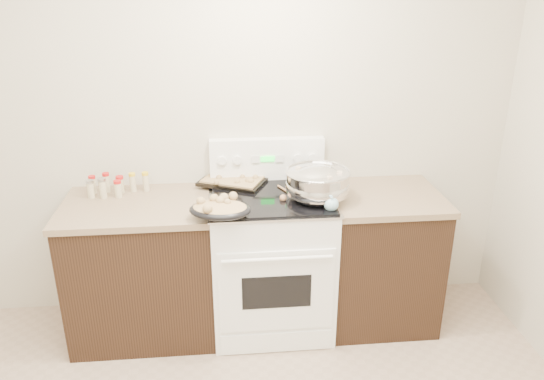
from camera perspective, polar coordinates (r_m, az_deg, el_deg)
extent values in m
cube|color=beige|center=(3.51, -6.40, 7.60)|extent=(4.00, 0.05, 2.70)
cube|color=black|center=(3.57, -13.61, -8.46)|extent=(0.90, 0.64, 0.88)
cube|color=brown|center=(3.37, -14.30, -1.70)|extent=(0.93, 0.67, 0.04)
cube|color=black|center=(3.68, 11.40, -7.33)|extent=(0.70, 0.64, 0.88)
cube|color=brown|center=(3.48, 11.96, -0.72)|extent=(0.73, 0.67, 0.04)
cube|color=white|center=(3.53, -0.08, -7.84)|extent=(0.76, 0.66, 0.92)
cube|color=white|center=(3.24, 0.49, -10.88)|extent=(0.70, 0.01, 0.55)
cube|color=black|center=(3.24, 0.51, -10.94)|extent=(0.42, 0.01, 0.22)
cylinder|color=white|center=(3.08, 0.59, -7.45)|extent=(0.65, 0.02, 0.02)
cube|color=white|center=(3.46, 0.47, -16.06)|extent=(0.70, 0.01, 0.14)
cube|color=silver|center=(3.32, -0.08, -0.86)|extent=(0.78, 0.68, 0.01)
cube|color=black|center=(3.31, -0.08, -0.67)|extent=(0.74, 0.64, 0.01)
cube|color=white|center=(3.54, -0.54, 3.36)|extent=(0.76, 0.07, 0.28)
cylinder|color=white|center=(3.48, -5.41, 3.17)|extent=(0.06, 0.02, 0.06)
cylinder|color=white|center=(3.48, -3.76, 3.22)|extent=(0.06, 0.02, 0.06)
cylinder|color=white|center=(3.51, 2.79, 3.43)|extent=(0.06, 0.02, 0.06)
cylinder|color=white|center=(3.52, 4.40, 3.48)|extent=(0.06, 0.02, 0.06)
cube|color=#19E533|center=(3.49, -0.48, 3.36)|extent=(0.09, 0.00, 0.04)
cube|color=silver|center=(3.48, -1.79, 3.31)|extent=(0.05, 0.00, 0.05)
cube|color=silver|center=(3.50, 0.83, 3.39)|extent=(0.05, 0.00, 0.05)
ellipsoid|color=silver|center=(3.25, 4.91, 0.43)|extent=(0.44, 0.44, 0.24)
cylinder|color=silver|center=(3.28, 4.87, -0.76)|extent=(0.22, 0.22, 0.01)
torus|color=silver|center=(3.22, 4.96, 2.00)|extent=(0.40, 0.40, 0.02)
cylinder|color=silver|center=(3.25, 4.92, 0.85)|extent=(0.38, 0.38, 0.13)
cylinder|color=brown|center=(3.22, 4.95, 1.80)|extent=(0.36, 0.36, 0.00)
cube|color=#BFAA8D|center=(3.27, 2.86, 2.28)|extent=(0.04, 0.04, 0.02)
cube|color=#BFAA8D|center=(3.21, 7.28, 1.75)|extent=(0.04, 0.04, 0.03)
cube|color=#BFAA8D|center=(3.28, 4.27, 2.32)|extent=(0.05, 0.05, 0.03)
cube|color=#BFAA8D|center=(3.17, 5.87, 1.54)|extent=(0.04, 0.04, 0.03)
cube|color=#BFAA8D|center=(3.18, 5.44, 1.58)|extent=(0.04, 0.04, 0.03)
cube|color=#BFAA8D|center=(3.20, 4.54, 1.76)|extent=(0.04, 0.04, 0.03)
cube|color=#BFAA8D|center=(3.23, 5.99, 1.93)|extent=(0.04, 0.04, 0.03)
cube|color=#BFAA8D|center=(3.14, 6.22, 1.26)|extent=(0.04, 0.04, 0.02)
cube|color=#BFAA8D|center=(3.18, 6.00, 1.58)|extent=(0.03, 0.03, 0.03)
cube|color=#BFAA8D|center=(3.20, 3.85, 1.81)|extent=(0.05, 0.05, 0.03)
cube|color=#BFAA8D|center=(3.28, 4.90, 2.29)|extent=(0.04, 0.04, 0.03)
ellipsoid|color=black|center=(3.03, -5.61, -2.14)|extent=(0.39, 0.31, 0.08)
ellipsoid|color=tan|center=(3.02, -5.62, -1.93)|extent=(0.35, 0.28, 0.06)
sphere|color=tan|center=(3.06, -5.19, -0.84)|extent=(0.06, 0.06, 0.06)
sphere|color=tan|center=(3.08, -4.20, -0.66)|extent=(0.05, 0.05, 0.05)
sphere|color=tan|center=(3.06, -6.29, -0.91)|extent=(0.05, 0.05, 0.05)
sphere|color=tan|center=(2.94, -6.96, -2.02)|extent=(0.06, 0.06, 0.06)
sphere|color=tan|center=(3.03, -5.58, -1.15)|extent=(0.05, 0.05, 0.05)
sphere|color=tan|center=(3.01, -4.81, -1.32)|extent=(0.04, 0.04, 0.04)
sphere|color=tan|center=(3.05, -7.67, -1.20)|extent=(0.05, 0.05, 0.05)
sphere|color=tan|center=(3.08, -6.19, -0.84)|extent=(0.05, 0.05, 0.05)
cube|color=black|center=(3.52, -4.20, 0.97)|extent=(0.50, 0.44, 0.02)
cube|color=tan|center=(3.52, -4.21, 1.15)|extent=(0.44, 0.38, 0.02)
sphere|color=tan|center=(3.59, -3.74, 1.83)|extent=(0.04, 0.04, 0.04)
sphere|color=tan|center=(3.46, -2.54, 1.03)|extent=(0.04, 0.04, 0.04)
sphere|color=tan|center=(3.57, -4.25, 1.69)|extent=(0.04, 0.04, 0.04)
sphere|color=tan|center=(3.44, -3.79, 0.88)|extent=(0.04, 0.04, 0.04)
sphere|color=tan|center=(3.51, -1.78, 1.34)|extent=(0.04, 0.04, 0.04)
sphere|color=tan|center=(3.52, -3.21, 1.42)|extent=(0.04, 0.04, 0.04)
sphere|color=tan|center=(3.52, -5.72, 1.32)|extent=(0.04, 0.04, 0.04)
sphere|color=tan|center=(3.44, -2.28, 0.94)|extent=(0.04, 0.04, 0.04)
sphere|color=tan|center=(3.56, -5.02, 1.62)|extent=(0.04, 0.04, 0.04)
sphere|color=tan|center=(3.43, -5.99, 0.80)|extent=(0.04, 0.04, 0.04)
cylinder|color=#9F6D48|center=(3.34, 1.79, -0.23)|extent=(0.12, 0.24, 0.01)
sphere|color=#9F6D48|center=(3.24, 1.20, -0.87)|extent=(0.04, 0.04, 0.04)
sphere|color=#8EC1D5|center=(3.12, 6.38, -1.50)|extent=(0.09, 0.09, 0.09)
cylinder|color=#8EC1D5|center=(3.22, 6.38, -0.26)|extent=(0.07, 0.28, 0.08)
cylinder|color=#BFB28C|center=(3.58, -18.71, 0.43)|extent=(0.04, 0.04, 0.10)
cylinder|color=#B21414|center=(3.56, -18.83, 1.31)|extent=(0.04, 0.04, 0.02)
cylinder|color=#BFB28C|center=(3.57, -17.35, 0.65)|extent=(0.04, 0.04, 0.11)
cylinder|color=#B21414|center=(3.55, -17.47, 1.62)|extent=(0.04, 0.04, 0.02)
cylinder|color=#BFB28C|center=(3.54, -16.01, 0.46)|extent=(0.05, 0.05, 0.09)
cylinder|color=#B21414|center=(3.52, -16.10, 1.30)|extent=(0.05, 0.05, 0.02)
cylinder|color=#BFB28C|center=(3.53, -14.74, 0.67)|extent=(0.04, 0.04, 0.11)
cylinder|color=gold|center=(3.51, -14.84, 1.63)|extent=(0.04, 0.04, 0.02)
cylinder|color=#BFB28C|center=(3.52, -13.41, 0.76)|extent=(0.04, 0.04, 0.11)
cylinder|color=gold|center=(3.50, -13.50, 1.72)|extent=(0.04, 0.04, 0.02)
cylinder|color=#BFB28C|center=(3.51, -18.90, -0.04)|extent=(0.05, 0.05, 0.10)
cylinder|color=#B2B2B7|center=(3.49, -19.02, 0.86)|extent=(0.05, 0.05, 0.02)
cylinder|color=#BFB28C|center=(3.48, -17.73, 0.05)|extent=(0.05, 0.05, 0.11)
cylinder|color=#B2B2B7|center=(3.46, -17.85, 1.06)|extent=(0.05, 0.05, 0.02)
cylinder|color=#BFB28C|center=(3.47, -16.22, -0.02)|extent=(0.05, 0.05, 0.09)
cylinder|color=#B21414|center=(3.45, -16.32, 0.84)|extent=(0.05, 0.05, 0.02)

